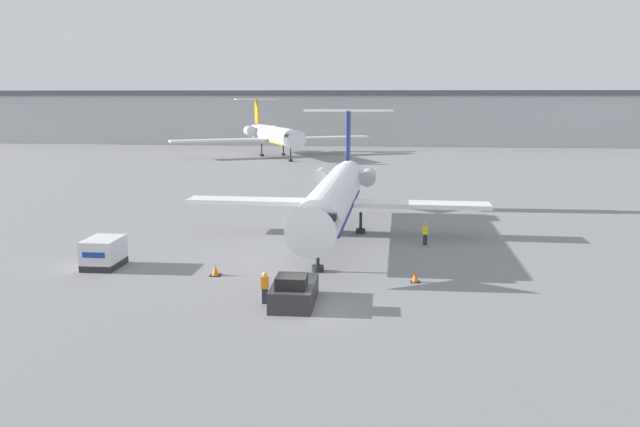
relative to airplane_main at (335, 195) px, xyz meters
The scene contains 10 objects.
ground_plane 18.94m from the airplane_main, 91.43° to the right, with size 600.00×600.00×0.00m, color slate.
terminal_building 101.42m from the airplane_main, 90.26° to the left, with size 180.00×16.80×12.70m.
airplane_main is the anchor object (origin of this frame).
pushback_tug 17.90m from the airplane_main, 93.35° to the right, with size 2.34×4.37×1.89m.
luggage_cart 18.95m from the airplane_main, 142.50° to the right, with size 2.19×3.00×2.02m.
worker_near_tug 18.18m from the airplane_main, 98.46° to the right, with size 0.40×0.26×1.83m.
worker_by_wing 8.17m from the airplane_main, 20.87° to the right, with size 0.40×0.24×1.74m.
traffic_cone_left 14.71m from the airplane_main, 118.61° to the right, with size 0.70×0.70×0.69m.
traffic_cone_right 14.52m from the airplane_main, 65.19° to the right, with size 0.56×0.56×0.75m.
airplane_parked_far_left 70.13m from the airplane_main, 103.88° to the left, with size 36.68×27.78×10.85m.
Camera 1 is at (4.09, -32.20, 11.48)m, focal length 35.00 mm.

